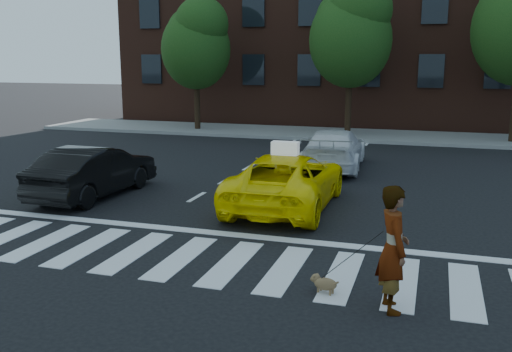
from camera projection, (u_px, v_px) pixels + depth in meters
The scene contains 13 objects.
ground at pixel (182, 258), 10.64m from camera, with size 120.00×120.00×0.00m, color black.
crosswalk at pixel (182, 257), 10.64m from camera, with size 13.00×2.40×0.01m, color silver.
stop_line at pixel (213, 233), 12.13m from camera, with size 12.00×0.30×0.01m, color silver.
sidewalk_far at pixel (338, 134), 26.95m from camera, with size 30.00×4.00×0.15m, color slate.
building at pixel (363, 15), 32.73m from camera, with size 26.00×10.00×12.00m, color #4A261A.
tree_left at pixel (196, 41), 27.64m from camera, with size 3.39×3.38×6.50m.
tree_mid at pixel (351, 30), 25.34m from camera, with size 3.69×3.69×7.10m.
taxi at pixel (287, 180), 14.12m from camera, with size 2.24×4.86×1.35m, color #FFE305.
black_sedan at pixel (94, 171), 15.20m from camera, with size 1.44×4.14×1.37m, color black.
white_suv at pixel (334, 149), 18.98m from camera, with size 1.86×4.58×1.33m, color silver.
woman at pixel (393, 249), 8.26m from camera, with size 0.69×0.45×1.89m, color #999999.
dog at pixel (323, 283), 9.01m from camera, with size 0.50×0.29×0.29m.
taxi_sign at pixel (285, 148), 13.76m from camera, with size 0.65×0.28×0.32m, color white.
Camera 1 is at (4.38, -9.21, 3.68)m, focal length 40.00 mm.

